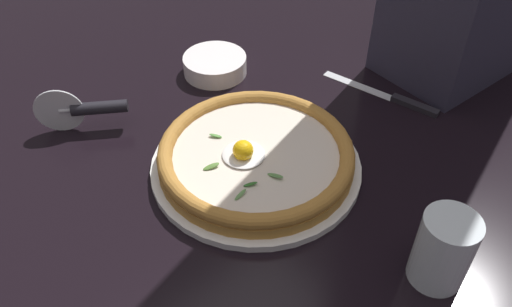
{
  "coord_description": "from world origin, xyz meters",
  "views": [
    {
      "loc": [
        0.48,
        -0.39,
        0.58
      ],
      "look_at": [
        0.03,
        0.01,
        0.03
      ],
      "focal_mm": 36.39,
      "sensor_mm": 36.0,
      "label": 1
    }
  ],
  "objects_px": {
    "table_knife": "(396,99)",
    "pizza": "(256,155)",
    "pizza_cutter": "(87,109)",
    "side_bowl": "(215,65)",
    "drinking_glass": "(442,253)"
  },
  "relations": [
    {
      "from": "side_bowl",
      "to": "pizza_cutter",
      "type": "height_order",
      "value": "pizza_cutter"
    },
    {
      "from": "pizza",
      "to": "side_bowl",
      "type": "height_order",
      "value": "pizza"
    },
    {
      "from": "pizza",
      "to": "side_bowl",
      "type": "relative_size",
      "value": 2.47
    },
    {
      "from": "pizza_cutter",
      "to": "table_knife",
      "type": "xyz_separation_m",
      "value": [
        0.3,
        0.46,
        -0.04
      ]
    },
    {
      "from": "pizza",
      "to": "side_bowl",
      "type": "distance_m",
      "value": 0.29
    },
    {
      "from": "side_bowl",
      "to": "pizza",
      "type": "bearing_deg",
      "value": -25.06
    },
    {
      "from": "table_knife",
      "to": "drinking_glass",
      "type": "relative_size",
      "value": 2.16
    },
    {
      "from": "drinking_glass",
      "to": "pizza_cutter",
      "type": "bearing_deg",
      "value": -161.69
    },
    {
      "from": "side_bowl",
      "to": "table_knife",
      "type": "distance_m",
      "value": 0.35
    },
    {
      "from": "table_knife",
      "to": "pizza_cutter",
      "type": "bearing_deg",
      "value": -123.14
    },
    {
      "from": "side_bowl",
      "to": "table_knife",
      "type": "xyz_separation_m",
      "value": [
        0.3,
        0.19,
        -0.01
      ]
    },
    {
      "from": "table_knife",
      "to": "pizza",
      "type": "bearing_deg",
      "value": -96.53
    },
    {
      "from": "pizza",
      "to": "table_knife",
      "type": "xyz_separation_m",
      "value": [
        0.04,
        0.32,
        -0.03
      ]
    },
    {
      "from": "pizza_cutter",
      "to": "drinking_glass",
      "type": "xyz_separation_m",
      "value": [
        0.57,
        0.19,
        0.0
      ]
    },
    {
      "from": "pizza_cutter",
      "to": "drinking_glass",
      "type": "relative_size",
      "value": 1.27
    }
  ]
}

